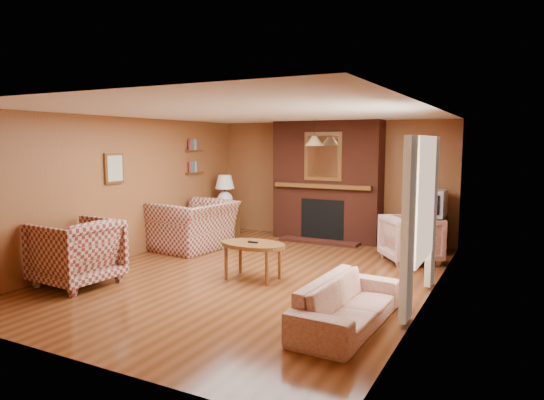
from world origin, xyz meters
The scene contains 20 objects.
floor centered at (0.00, 0.00, 0.00)m, with size 6.50×6.50×0.00m, color #4F2810.
ceiling centered at (0.00, 0.00, 2.40)m, with size 6.50×6.50×0.00m, color white.
wall_back centered at (0.00, 3.25, 1.20)m, with size 6.50×6.50×0.00m, color brown.
wall_front centered at (0.00, -3.25, 1.20)m, with size 6.50×6.50×0.00m, color brown.
wall_left centered at (-2.50, 0.00, 1.20)m, with size 6.50×6.50×0.00m, color brown.
wall_right centered at (2.50, 0.00, 1.20)m, with size 6.50×6.50×0.00m, color brown.
fireplace centered at (0.00, 2.98, 1.18)m, with size 2.20×0.82×2.40m.
window_right centered at (2.45, -0.20, 1.13)m, with size 0.10×1.85×2.00m.
bookshelf centered at (-2.44, 1.90, 1.67)m, with size 0.09×0.55×0.71m.
botanical_print centered at (-2.47, -0.30, 1.55)m, with size 0.05×0.40×0.50m.
pendant_light centered at (0.00, 2.30, 2.00)m, with size 0.36×0.36×0.48m.
plaid_loveseat centered at (-1.85, 1.02, 0.44)m, with size 1.37×1.19×0.89m, color maroon.
plaid_armchair centered at (-1.95, -1.57, 0.46)m, with size 0.98×1.01×0.92m, color maroon.
floral_sofa centered at (1.90, -1.32, 0.25)m, with size 1.74×0.68×0.51m, color #BEB693.
floral_armchair centered at (1.92, 1.87, 0.39)m, with size 0.83×0.85×0.78m, color #BEB693.
coffee_table centered at (0.11, -0.22, 0.48)m, with size 0.99×0.62×0.56m.
side_table centered at (-2.10, 2.45, 0.31)m, with size 0.46×0.46×0.61m, color brown.
table_lamp centered at (-2.10, 2.45, 0.99)m, with size 0.41×0.41×0.68m.
tv_stand centered at (2.05, 2.80, 0.33)m, with size 0.60×0.54×0.65m, color black.
crt_tv centered at (2.05, 2.79, 0.89)m, with size 0.53×0.53×0.48m.
Camera 1 is at (3.50, -6.16, 1.97)m, focal length 32.00 mm.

